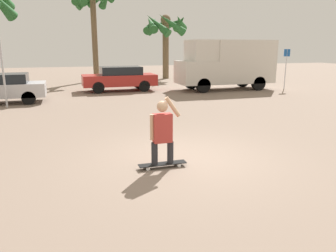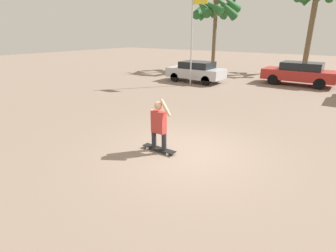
{
  "view_description": "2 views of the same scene",
  "coord_description": "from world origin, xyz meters",
  "px_view_note": "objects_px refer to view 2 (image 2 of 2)",
  "views": [
    {
      "loc": [
        -2.68,
        -6.97,
        2.59
      ],
      "look_at": [
        -0.34,
        0.38,
        0.73
      ],
      "focal_mm": 35.0,
      "sensor_mm": 36.0,
      "label": 1
    },
    {
      "loc": [
        3.49,
        -5.92,
        3.27
      ],
      "look_at": [
        -0.75,
        0.08,
        0.63
      ],
      "focal_mm": 28.0,
      "sensor_mm": 36.0,
      "label": 2
    }
  ],
  "objects_px": {
    "skateboard": "(159,149)",
    "person_skateboarder": "(159,123)",
    "flagpole": "(193,30)",
    "palm_tree_far_left": "(216,8)",
    "parked_car_silver": "(196,71)",
    "parked_car_red": "(299,73)"
  },
  "relations": [
    {
      "from": "skateboard",
      "to": "parked_car_red",
      "type": "bearing_deg",
      "value": 84.49
    },
    {
      "from": "person_skateboarder",
      "to": "parked_car_silver",
      "type": "distance_m",
      "value": 11.54
    },
    {
      "from": "parked_car_red",
      "to": "palm_tree_far_left",
      "type": "bearing_deg",
      "value": 158.14
    },
    {
      "from": "parked_car_red",
      "to": "parked_car_silver",
      "type": "relative_size",
      "value": 1.12
    },
    {
      "from": "skateboard",
      "to": "parked_car_red",
      "type": "distance_m",
      "value": 13.46
    },
    {
      "from": "skateboard",
      "to": "palm_tree_far_left",
      "type": "height_order",
      "value": "palm_tree_far_left"
    },
    {
      "from": "parked_car_silver",
      "to": "flagpole",
      "type": "xyz_separation_m",
      "value": [
        0.42,
        -1.26,
        2.63
      ]
    },
    {
      "from": "flagpole",
      "to": "skateboard",
      "type": "bearing_deg",
      "value": -64.95
    },
    {
      "from": "skateboard",
      "to": "parked_car_silver",
      "type": "xyz_separation_m",
      "value": [
        -4.75,
        10.52,
        0.66
      ]
    },
    {
      "from": "person_skateboarder",
      "to": "parked_car_red",
      "type": "distance_m",
      "value": 13.44
    },
    {
      "from": "person_skateboarder",
      "to": "flagpole",
      "type": "bearing_deg",
      "value": 115.05
    },
    {
      "from": "person_skateboarder",
      "to": "parked_car_silver",
      "type": "bearing_deg",
      "value": 114.29
    },
    {
      "from": "person_skateboarder",
      "to": "palm_tree_far_left",
      "type": "xyz_separation_m",
      "value": [
        -6.32,
        16.43,
        4.32
      ]
    },
    {
      "from": "parked_car_red",
      "to": "parked_car_silver",
      "type": "height_order",
      "value": "parked_car_red"
    },
    {
      "from": "person_skateboarder",
      "to": "flagpole",
      "type": "height_order",
      "value": "flagpole"
    },
    {
      "from": "parked_car_silver",
      "to": "flagpole",
      "type": "relative_size",
      "value": 0.68
    },
    {
      "from": "skateboard",
      "to": "palm_tree_far_left",
      "type": "relative_size",
      "value": 0.17
    },
    {
      "from": "skateboard",
      "to": "person_skateboarder",
      "type": "relative_size",
      "value": 0.72
    },
    {
      "from": "palm_tree_far_left",
      "to": "flagpole",
      "type": "distance_m",
      "value": 7.67
    },
    {
      "from": "parked_car_red",
      "to": "palm_tree_far_left",
      "type": "distance_m",
      "value": 9.31
    },
    {
      "from": "person_skateboarder",
      "to": "flagpole",
      "type": "xyz_separation_m",
      "value": [
        -4.32,
        9.25,
        2.49
      ]
    },
    {
      "from": "skateboard",
      "to": "palm_tree_far_left",
      "type": "bearing_deg",
      "value": 111.04
    }
  ]
}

